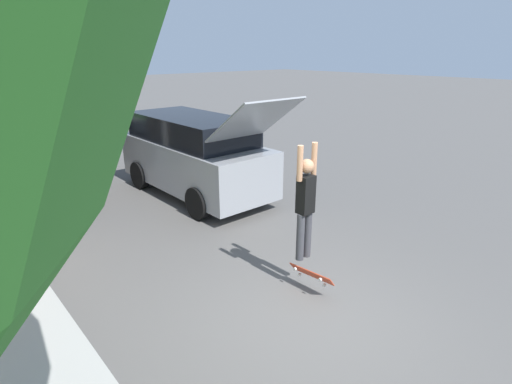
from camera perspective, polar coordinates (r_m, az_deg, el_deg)
The scene contains 4 objects.
ground_plane at distance 6.28m, azimuth 7.84°, elevation -17.38°, with size 120.00×120.00×0.00m, color #54514F.
suv_parked at distance 10.90m, azimuth -8.80°, elevation 5.36°, with size 2.09×5.56×2.85m.
skateboarder at distance 6.30m, azimuth 7.07°, elevation -1.39°, with size 0.41×0.22×1.91m.
skateboard at distance 6.67m, azimuth 7.87°, elevation -11.57°, with size 0.23×0.82×0.26m.
Camera 1 is at (-3.90, -3.19, 3.75)m, focal length 28.00 mm.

